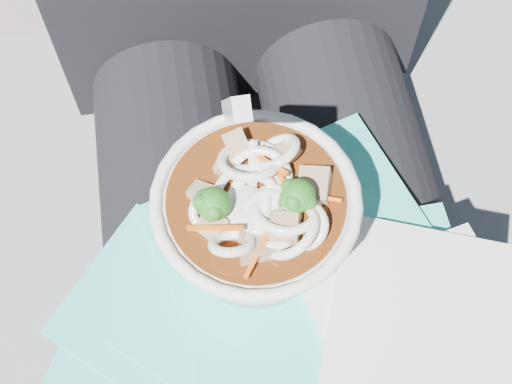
{
  "coord_description": "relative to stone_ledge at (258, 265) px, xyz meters",
  "views": [
    {
      "loc": [
        -0.06,
        -0.19,
        1.13
      ],
      "look_at": [
        -0.02,
        0.01,
        0.73
      ],
      "focal_mm": 50.0,
      "sensor_mm": 36.0,
      "label": 1
    }
  ],
  "objects": [
    {
      "name": "person_body",
      "position": [
        0.0,
        -0.06,
        0.33
      ],
      "size": [
        0.34,
        0.94,
        1.02
      ],
      "color": "black",
      "rests_on": "ground"
    },
    {
      "name": "stone_ledge",
      "position": [
        0.0,
        0.0,
        0.0
      ],
      "size": [
        1.04,
        0.59,
        0.48
      ],
      "primitive_type": "cube",
      "rotation": [
        0.0,
        0.0,
        0.09
      ],
      "color": "slate",
      "rests_on": "ground"
    },
    {
      "name": "napkins",
      "position": [
        0.09,
        -0.22,
        0.4
      ],
      "size": [
        0.17,
        0.19,
        0.01
      ],
      "color": "silver",
      "rests_on": "plastic_bag"
    },
    {
      "name": "plastic_bag",
      "position": [
        -0.03,
        -0.18,
        0.39
      ],
      "size": [
        0.34,
        0.28,
        0.01
      ],
      "color": "#30CABB",
      "rests_on": "lap"
    },
    {
      "name": "udon_bowl",
      "position": [
        -0.02,
        -0.14,
        0.45
      ],
      "size": [
        0.17,
        0.17,
        0.19
      ],
      "color": "white",
      "rests_on": "plastic_bag"
    },
    {
      "name": "lap",
      "position": [
        0.0,
        -0.15,
        0.31
      ],
      "size": [
        0.3,
        0.48,
        0.14
      ],
      "color": "black",
      "rests_on": "stone_ledge"
    }
  ]
}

